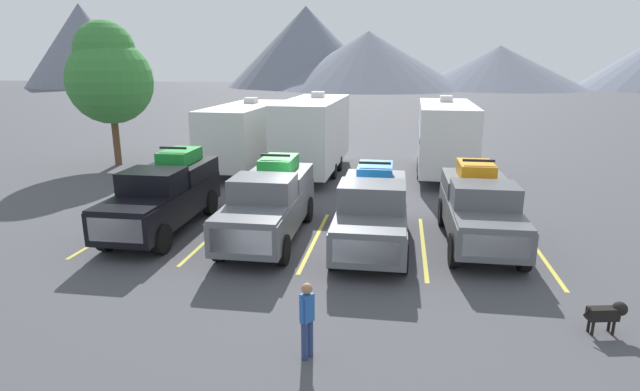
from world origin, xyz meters
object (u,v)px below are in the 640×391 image
(camper_trailer_a, at_px, (245,133))
(person_a, at_px, (307,316))
(pickup_truck_a, at_px, (165,193))
(dog, at_px, (609,313))
(pickup_truck_d, at_px, (479,207))
(pickup_truck_c, at_px, (373,209))
(camper_trailer_b, at_px, (314,132))
(camper_trailer_c, at_px, (445,135))
(pickup_truck_b, at_px, (270,201))

(camper_trailer_a, xyz_separation_m, person_a, (6.38, -16.71, -1.03))
(pickup_truck_a, xyz_separation_m, dog, (12.14, -4.99, -0.75))
(person_a, bearing_deg, pickup_truck_d, 59.96)
(pickup_truck_a, height_order, person_a, pickup_truck_a)
(pickup_truck_c, xyz_separation_m, camper_trailer_b, (-3.50, 9.62, 0.99))
(camper_trailer_b, bearing_deg, person_a, -80.64)
(pickup_truck_d, bearing_deg, pickup_truck_c, -169.72)
(camper_trailer_b, relative_size, person_a, 5.92)
(pickup_truck_a, height_order, dog, pickup_truck_a)
(dog, bearing_deg, camper_trailer_b, 121.37)
(pickup_truck_a, relative_size, pickup_truck_d, 1.09)
(pickup_truck_d, height_order, camper_trailer_c, camper_trailer_c)
(dog, bearing_deg, pickup_truck_a, 157.65)
(pickup_truck_a, bearing_deg, camper_trailer_b, 69.47)
(pickup_truck_a, bearing_deg, pickup_truck_d, 1.18)
(pickup_truck_a, bearing_deg, person_a, -48.30)
(camper_trailer_a, relative_size, dog, 9.97)
(pickup_truck_c, xyz_separation_m, camper_trailer_a, (-7.23, 10.22, 0.80))
(camper_trailer_a, distance_m, person_a, 17.92)
(camper_trailer_b, distance_m, camper_trailer_c, 6.44)
(pickup_truck_b, distance_m, camper_trailer_b, 9.56)
(camper_trailer_c, xyz_separation_m, dog, (2.26, -14.77, -1.56))
(pickup_truck_b, bearing_deg, camper_trailer_c, 58.30)
(camper_trailer_a, xyz_separation_m, camper_trailer_c, (10.15, -0.07, 0.11))
(pickup_truck_b, height_order, camper_trailer_b, camper_trailer_b)
(pickup_truck_d, bearing_deg, pickup_truck_b, -175.84)
(pickup_truck_d, relative_size, dog, 5.97)
(camper_trailer_a, relative_size, person_a, 5.82)
(pickup_truck_d, relative_size, camper_trailer_b, 0.59)
(pickup_truck_c, distance_m, camper_trailer_a, 12.55)
(pickup_truck_a, bearing_deg, camper_trailer_a, 91.54)
(pickup_truck_c, height_order, camper_trailer_a, camper_trailer_a)
(pickup_truck_c, xyz_separation_m, pickup_truck_d, (3.25, 0.59, 0.04))
(dog, bearing_deg, camper_trailer_c, 98.69)
(camper_trailer_c, bearing_deg, dog, -81.31)
(camper_trailer_c, bearing_deg, pickup_truck_b, -121.70)
(pickup_truck_a, distance_m, camper_trailer_a, 9.87)
(pickup_truck_b, relative_size, person_a, 3.80)
(camper_trailer_b, bearing_deg, pickup_truck_b, -88.68)
(pickup_truck_a, height_order, camper_trailer_b, camper_trailer_b)
(pickup_truck_c, relative_size, person_a, 3.71)
(camper_trailer_c, bearing_deg, pickup_truck_d, -88.02)
(pickup_truck_b, height_order, camper_trailer_c, camper_trailer_c)
(pickup_truck_a, relative_size, camper_trailer_b, 0.64)
(pickup_truck_b, height_order, person_a, pickup_truck_b)
(pickup_truck_c, distance_m, camper_trailer_c, 10.61)
(camper_trailer_b, distance_m, dog, 16.75)
(camper_trailer_b, relative_size, camper_trailer_c, 1.09)
(pickup_truck_c, xyz_separation_m, dog, (5.18, -4.61, -0.65))
(pickup_truck_c, height_order, camper_trailer_b, camper_trailer_b)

